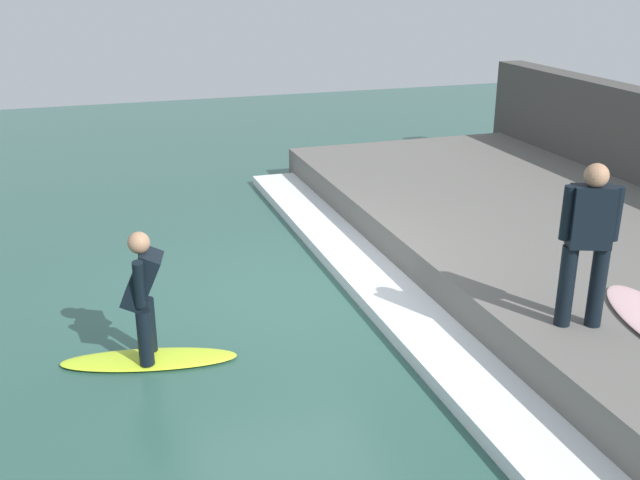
{
  "coord_description": "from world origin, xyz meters",
  "views": [
    {
      "loc": [
        -2.14,
        -7.78,
        3.76
      ],
      "look_at": [
        0.41,
        0.0,
        0.7
      ],
      "focal_mm": 42.0,
      "sensor_mm": 36.0,
      "label": 1
    }
  ],
  "objects": [
    {
      "name": "ground_plane",
      "position": [
        0.0,
        0.0,
        0.0
      ],
      "size": [
        28.0,
        28.0,
        0.0
      ],
      "primitive_type": "plane",
      "color": "#2D564C"
    },
    {
      "name": "concrete_ledge",
      "position": [
        3.69,
        0.0,
        0.27
      ],
      "size": [
        4.4,
        10.3,
        0.54
      ],
      "primitive_type": "cube",
      "color": "#66635E",
      "rests_on": "ground_plane"
    },
    {
      "name": "wave_foam_crest",
      "position": [
        1.12,
        0.0,
        0.07
      ],
      "size": [
        0.75,
        9.78,
        0.15
      ],
      "primitive_type": "cube",
      "color": "white",
      "rests_on": "ground_plane"
    },
    {
      "name": "surfboard_riding",
      "position": [
        -1.71,
        -1.0,
        0.03
      ],
      "size": [
        1.8,
        0.82,
        0.06
      ],
      "color": "#BFE02D",
      "rests_on": "ground_plane"
    },
    {
      "name": "surfer_riding",
      "position": [
        -1.71,
        -1.0,
        0.79
      ],
      "size": [
        0.48,
        0.59,
        1.32
      ],
      "color": "black",
      "rests_on": "surfboard_riding"
    },
    {
      "name": "surfer_waiting_near",
      "position": [
        2.14,
        -2.51,
        1.42
      ],
      "size": [
        0.5,
        0.35,
        1.57
      ],
      "color": "black",
      "rests_on": "concrete_ledge"
    }
  ]
}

